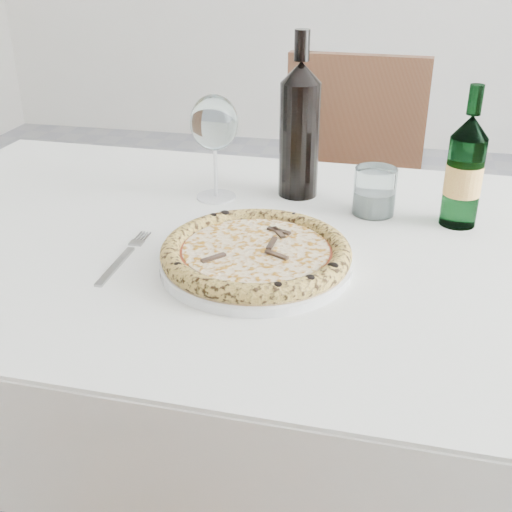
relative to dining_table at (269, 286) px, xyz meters
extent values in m
cube|color=brown|center=(0.00, 0.00, 0.06)|extent=(1.41, 0.82, 0.04)
cube|color=white|center=(0.00, 0.00, 0.08)|extent=(1.47, 0.89, 0.01)
cube|color=white|center=(0.00, 0.43, -0.03)|extent=(1.46, 0.01, 0.22)
cube|color=white|center=(0.00, -0.43, -0.03)|extent=(1.46, 0.01, 0.22)
cylinder|color=brown|center=(-0.64, 0.34, -0.31)|extent=(0.06, 0.06, 0.71)
cube|color=brown|center=(0.07, 0.64, -0.22)|extent=(0.40, 0.40, 0.04)
cube|color=brown|center=(0.08, 0.81, 0.03)|extent=(0.38, 0.06, 0.46)
cylinder|color=brown|center=(0.24, 0.80, -0.45)|extent=(0.04, 0.04, 0.43)
cylinder|color=brown|center=(0.22, 0.47, -0.45)|extent=(0.04, 0.04, 0.43)
cylinder|color=brown|center=(-0.08, 0.81, -0.45)|extent=(0.04, 0.04, 0.43)
cylinder|color=brown|center=(-0.10, 0.49, -0.45)|extent=(0.04, 0.04, 0.43)
cylinder|color=white|center=(0.00, -0.10, 0.09)|extent=(0.29, 0.29, 0.01)
torus|color=white|center=(0.00, -0.10, 0.10)|extent=(0.29, 0.29, 0.01)
cylinder|color=tan|center=(0.00, -0.10, 0.11)|extent=(0.28, 0.28, 0.01)
torus|color=#B89340|center=(0.00, -0.10, 0.12)|extent=(0.29, 0.29, 0.03)
cylinder|color=#AC401C|center=(0.00, -0.10, 0.12)|extent=(0.24, 0.24, 0.00)
cylinder|color=#FCDDA9|center=(0.00, -0.10, 0.12)|extent=(0.22, 0.22, 0.00)
cube|color=#443225|center=(0.03, -0.10, 0.12)|extent=(0.04, 0.01, 0.00)
cube|color=#443225|center=(0.01, -0.06, 0.12)|extent=(0.02, 0.04, 0.00)
cube|color=#443225|center=(-0.05, -0.06, 0.12)|extent=(0.04, 0.03, 0.00)
cube|color=#443225|center=(-0.03, -0.12, 0.12)|extent=(0.04, 0.03, 0.00)
cube|color=#443225|center=(0.02, -0.15, 0.12)|extent=(0.02, 0.04, 0.00)
cube|color=gray|center=(-0.21, -0.14, 0.09)|extent=(0.01, 0.13, 0.00)
cube|color=gray|center=(-0.21, -0.06, 0.09)|extent=(0.02, 0.02, 0.00)
cylinder|color=gray|center=(-0.22, -0.04, 0.09)|extent=(0.00, 0.03, 0.00)
cylinder|color=gray|center=(-0.21, -0.04, 0.09)|extent=(0.00, 0.03, 0.00)
cylinder|color=gray|center=(-0.21, -0.04, 0.09)|extent=(0.00, 0.03, 0.00)
cylinder|color=gray|center=(-0.20, -0.04, 0.09)|extent=(0.00, 0.03, 0.00)
cylinder|color=silver|center=(-0.14, 0.17, 0.09)|extent=(0.08, 0.08, 0.00)
cylinder|color=silver|center=(-0.14, 0.17, 0.14)|extent=(0.01, 0.01, 0.10)
ellipsoid|color=silver|center=(-0.14, 0.17, 0.23)|extent=(0.09, 0.09, 0.10)
cylinder|color=silver|center=(0.16, 0.16, 0.13)|extent=(0.08, 0.08, 0.08)
cylinder|color=silver|center=(0.16, 0.16, 0.11)|extent=(0.07, 0.07, 0.04)
cylinder|color=#32673F|center=(0.31, 0.14, 0.16)|extent=(0.06, 0.06, 0.15)
cone|color=#32673F|center=(0.31, 0.14, 0.26)|extent=(0.06, 0.06, 0.04)
cylinder|color=#32673F|center=(0.31, 0.14, 0.30)|extent=(0.02, 0.02, 0.05)
cylinder|color=#F7F06A|center=(0.31, 0.14, 0.17)|extent=(0.06, 0.06, 0.05)
cylinder|color=black|center=(0.01, 0.22, 0.19)|extent=(0.08, 0.08, 0.21)
cone|color=black|center=(0.01, 0.22, 0.32)|extent=(0.08, 0.08, 0.04)
cylinder|color=black|center=(0.01, 0.22, 0.37)|extent=(0.03, 0.03, 0.05)
camera|label=1|loc=(0.19, -0.94, 0.54)|focal=45.00mm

